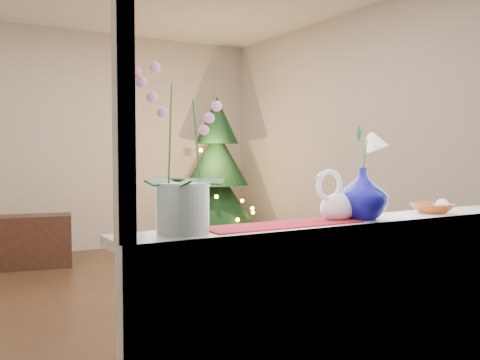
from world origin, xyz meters
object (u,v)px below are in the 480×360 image
object	(u,v)px
orchid_pot	(183,149)
amber_dish	(432,209)
blue_vase	(363,190)
swan	(339,196)
side_table	(35,241)
xmas_tree	(217,173)
paperweight	(442,206)

from	to	relation	value
orchid_pot	amber_dish	size ratio (longest dim) A/B	3.83
blue_vase	orchid_pot	bearing A→B (deg)	178.55
orchid_pot	swan	bearing A→B (deg)	-0.32
amber_dish	side_table	distance (m)	4.38
amber_dish	xmas_tree	distance (m)	4.30
swan	paperweight	bearing A→B (deg)	7.14
blue_vase	side_table	bearing A→B (deg)	99.98
amber_dish	side_table	size ratio (longest dim) A/B	0.22
orchid_pot	amber_dish	distance (m)	1.36
paperweight	amber_dish	bearing A→B (deg)	165.55
orchid_pot	paperweight	world-z (taller)	orchid_pot
swan	side_table	bearing A→B (deg)	107.78
orchid_pot	side_table	bearing A→B (deg)	88.17
amber_dish	xmas_tree	world-z (taller)	xmas_tree
xmas_tree	side_table	bearing A→B (deg)	-179.32
paperweight	xmas_tree	bearing A→B (deg)	77.39
paperweight	xmas_tree	size ratio (longest dim) A/B	0.04
orchid_pot	xmas_tree	world-z (taller)	xmas_tree
blue_vase	xmas_tree	size ratio (longest dim) A/B	0.14
swan	side_table	size ratio (longest dim) A/B	0.34
orchid_pot	blue_vase	xyz separation A→B (m)	(0.86, -0.02, -0.18)
paperweight	amber_dish	size ratio (longest dim) A/B	0.42
blue_vase	xmas_tree	distance (m)	4.44
swan	side_table	distance (m)	4.26
amber_dish	xmas_tree	size ratio (longest dim) A/B	0.08
side_table	orchid_pot	bearing A→B (deg)	-80.80
blue_vase	paperweight	size ratio (longest dim) A/B	3.86
swan	xmas_tree	bearing A→B (deg)	78.64
xmas_tree	orchid_pot	bearing A→B (deg)	-119.16
orchid_pot	amber_dish	xyz separation A→B (m)	(1.33, -0.02, -0.29)
amber_dish	side_table	bearing A→B (deg)	106.10
amber_dish	orchid_pot	bearing A→B (deg)	179.32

